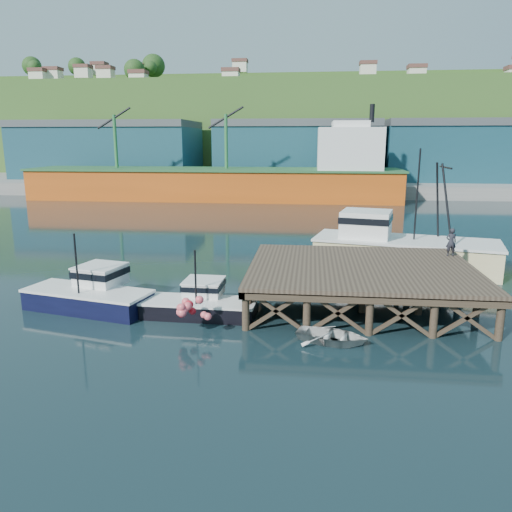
# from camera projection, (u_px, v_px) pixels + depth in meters

# --- Properties ---
(ground) EXTENTS (300.00, 300.00, 0.00)m
(ground) POSITION_uv_depth(u_px,v_px,m) (260.00, 299.00, 28.08)
(ground) COLOR black
(ground) RESTS_ON ground
(wharf) EXTENTS (12.00, 10.00, 2.62)m
(wharf) POSITION_uv_depth(u_px,v_px,m) (361.00, 270.00, 26.87)
(wharf) COLOR brown
(wharf) RESTS_ON ground
(far_quay) EXTENTS (160.00, 40.00, 2.00)m
(far_quay) POSITION_uv_depth(u_px,v_px,m) (297.00, 182.00, 95.63)
(far_quay) COLOR gray
(far_quay) RESTS_ON ground
(warehouse_left) EXTENTS (32.00, 16.00, 9.00)m
(warehouse_left) POSITION_uv_depth(u_px,v_px,m) (110.00, 153.00, 93.29)
(warehouse_left) COLOR navy
(warehouse_left) RESTS_ON far_quay
(warehouse_mid) EXTENTS (28.00, 16.00, 9.00)m
(warehouse_mid) POSITION_uv_depth(u_px,v_px,m) (297.00, 153.00, 89.54)
(warehouse_mid) COLOR navy
(warehouse_mid) RESTS_ON far_quay
(warehouse_right) EXTENTS (30.00, 16.00, 9.00)m
(warehouse_right) POSITION_uv_depth(u_px,v_px,m) (470.00, 154.00, 86.33)
(warehouse_right) COLOR navy
(warehouse_right) RESTS_ON far_quay
(cargo_ship) EXTENTS (55.50, 10.00, 13.75)m
(cargo_ship) POSITION_uv_depth(u_px,v_px,m) (237.00, 177.00, 74.71)
(cargo_ship) COLOR #D15413
(cargo_ship) RESTS_ON ground
(hillside) EXTENTS (220.00, 50.00, 22.00)m
(hillside) POSITION_uv_depth(u_px,v_px,m) (302.00, 131.00, 122.41)
(hillside) COLOR #2D511E
(hillside) RESTS_ON ground
(boat_navy) EXTENTS (7.13, 4.48, 4.22)m
(boat_navy) POSITION_uv_depth(u_px,v_px,m) (91.00, 293.00, 26.41)
(boat_navy) COLOR black
(boat_navy) RESTS_ON ground
(boat_black) EXTENTS (5.85, 4.93, 3.57)m
(boat_black) POSITION_uv_depth(u_px,v_px,m) (201.00, 302.00, 25.47)
(boat_black) COLOR black
(boat_black) RESTS_ON ground
(trawler) EXTENTS (12.96, 7.11, 8.22)m
(trawler) POSITION_uv_depth(u_px,v_px,m) (401.00, 245.00, 34.39)
(trawler) COLOR #F2E29D
(trawler) RESTS_ON ground
(dinghy) EXTENTS (3.66, 3.03, 0.65)m
(dinghy) POSITION_uv_depth(u_px,v_px,m) (332.00, 336.00, 21.99)
(dinghy) COLOR silver
(dinghy) RESTS_ON ground
(dockworker) EXTENTS (0.62, 0.42, 1.65)m
(dockworker) POSITION_uv_depth(u_px,v_px,m) (451.00, 242.00, 29.06)
(dockworker) COLOR black
(dockworker) RESTS_ON wharf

